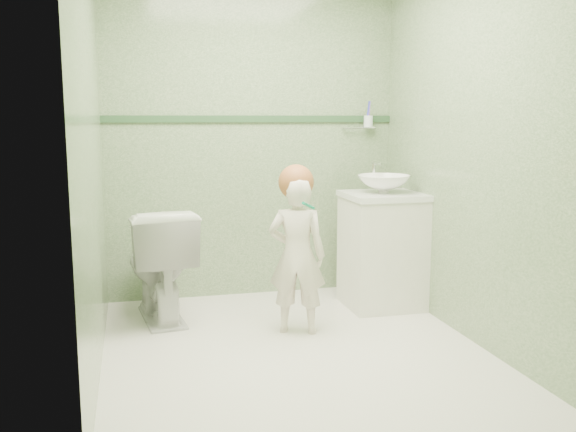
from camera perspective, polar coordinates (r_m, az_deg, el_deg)
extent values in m
plane|color=silver|center=(3.79, 0.56, -12.07)|extent=(2.50, 2.50, 0.00)
cube|color=gray|center=(4.76, -3.24, 7.02)|extent=(2.20, 0.04, 2.40)
cube|color=gray|center=(2.36, 8.32, 4.91)|extent=(2.20, 0.04, 2.40)
cube|color=gray|center=(3.44, -17.55, 5.85)|extent=(0.04, 2.50, 2.40)
cube|color=gray|center=(3.97, 16.25, 6.28)|extent=(0.04, 2.50, 2.40)
cube|color=#2C4F2E|center=(4.75, -3.23, 8.82)|extent=(2.20, 0.02, 0.05)
cube|color=silver|center=(4.58, 8.57, -3.25)|extent=(0.52, 0.50, 0.80)
cube|color=white|center=(4.51, 8.69, 1.85)|extent=(0.54, 0.52, 0.04)
imported|color=white|center=(4.50, 8.72, 2.91)|extent=(0.37, 0.37, 0.13)
cylinder|color=silver|center=(4.68, 7.79, 3.85)|extent=(0.03, 0.03, 0.18)
cylinder|color=silver|center=(4.63, 8.04, 4.78)|extent=(0.02, 0.12, 0.02)
cylinder|color=silver|center=(4.94, 6.57, 7.98)|extent=(0.26, 0.02, 0.02)
cylinder|color=silver|center=(4.94, 7.32, 8.54)|extent=(0.07, 0.07, 0.09)
cylinder|color=red|center=(4.95, 7.42, 9.35)|extent=(0.01, 0.01, 0.17)
cylinder|color=#7757B7|center=(4.93, 7.41, 9.35)|extent=(0.01, 0.01, 0.17)
cylinder|color=#3435E0|center=(4.93, 7.29, 9.35)|extent=(0.01, 0.01, 0.17)
imported|color=white|center=(4.33, -11.67, -4.24)|extent=(0.52, 0.80, 0.77)
imported|color=silver|center=(3.95, 0.82, -3.64)|extent=(0.42, 0.35, 1.00)
sphere|color=#9E592F|center=(3.90, 0.74, 3.10)|extent=(0.22, 0.22, 0.22)
cylinder|color=#06825B|center=(3.76, 1.88, 0.95)|extent=(0.11, 0.11, 0.06)
cube|color=white|center=(3.80, 1.03, 1.67)|extent=(0.03, 0.03, 0.02)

